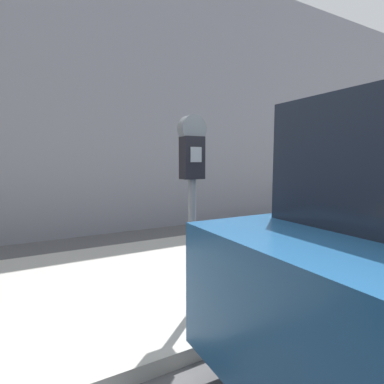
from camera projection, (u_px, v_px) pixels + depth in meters
sidewalk at (186, 272)px, 3.60m from camera, size 24.00×2.80×0.11m
building_facade at (117, 92)px, 5.74m from camera, size 24.00×0.30×5.43m
parking_meter at (192, 177)px, 2.40m from camera, size 0.22×0.13×1.63m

